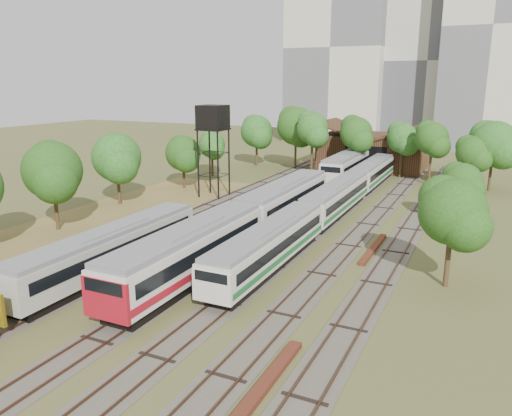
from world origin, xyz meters
The scene contains 17 objects.
ground centered at (0.00, 0.00, 0.00)m, with size 240.00×240.00×0.00m, color #475123.
dry_grass_patch centered at (-18.00, 8.00, 0.02)m, with size 14.00×60.00×0.04m, color brown.
tracks centered at (-0.67, 25.00, 0.04)m, with size 24.60×80.00×0.19m.
railcar_red_set centered at (-2.00, 13.95, 2.09)m, with size 3.19×34.57×3.95m.
railcar_green_set centered at (2.00, 27.41, 1.76)m, with size 2.70×52.08×3.33m.
railcar_rear centered at (-2.00, 46.13, 2.06)m, with size 3.15×16.08×3.90m.
old_grey_coach centered at (-8.00, 4.00, 1.86)m, with size 2.75×18.00×3.40m.
water_tower centered at (-14.03, 29.37, 9.31)m, with size 3.19×3.19×11.04m.
rail_pile_near centered at (8.00, -4.55, 0.16)m, with size 0.62×9.33×0.31m, color #5E291B.
rail_pile_far centered at (8.20, 17.56, 0.13)m, with size 0.51×8.23×0.27m, color #5E291B.
maintenance_shed centered at (-1.00, 57.98, 2.91)m, with size 16.45×11.55×7.58m.
tree_band_left centered at (-20.96, 12.91, 5.16)m, with size 6.98×52.19×8.46m.
tree_band_far centered at (-2.38, 50.12, 6.32)m, with size 41.25×10.87×9.88m.
tree_band_right centered at (14.23, 27.72, 4.92)m, with size 4.58×38.14×7.57m.
tower_left centered at (-18.00, 95.00, 21.00)m, with size 22.00×16.00×42.00m, color beige.
tower_centre centered at (2.00, 100.00, 18.00)m, with size 20.00×18.00×36.00m, color beige.
tower_right centered at (14.00, 92.00, 24.00)m, with size 18.00×16.00×48.00m, color beige.
Camera 1 is at (16.37, -22.48, 13.76)m, focal length 35.00 mm.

